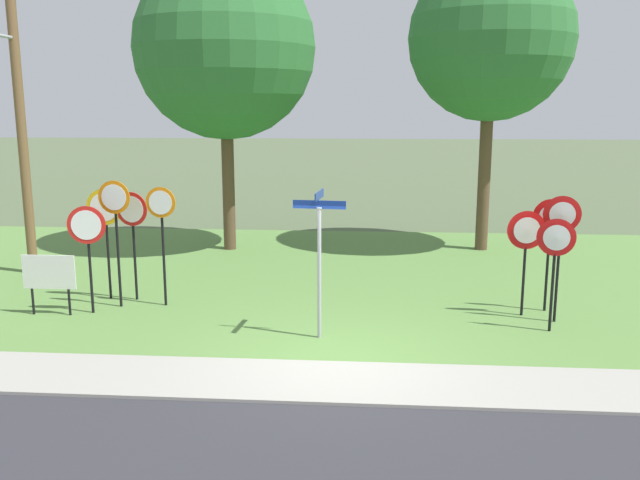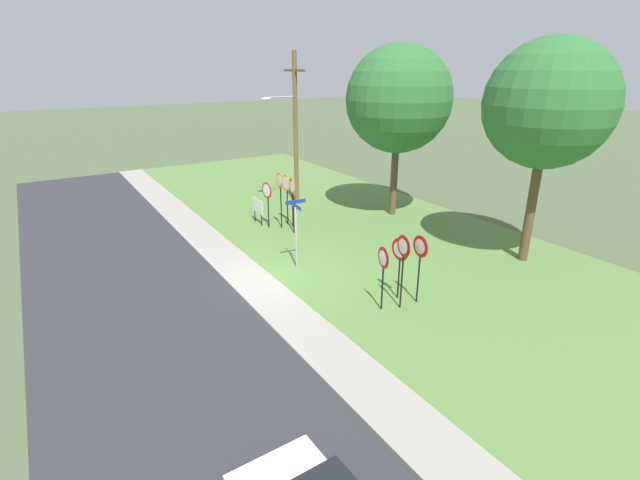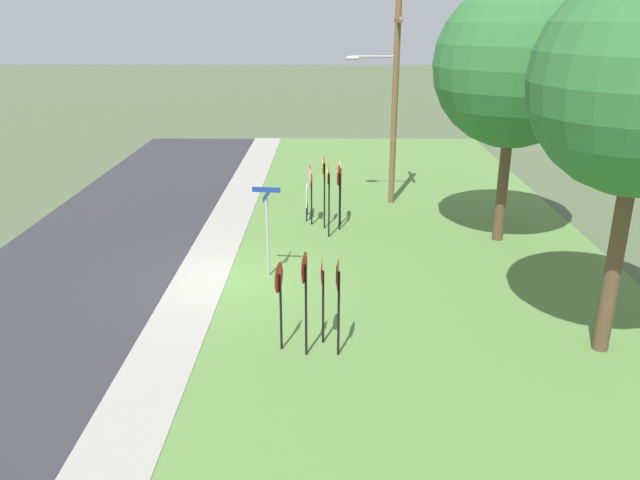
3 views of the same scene
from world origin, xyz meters
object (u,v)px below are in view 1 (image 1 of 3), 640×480
(stop_sign_near_left, at_px, (132,222))
(stop_sign_far_right, at_px, (105,219))
(notice_board, at_px, (49,275))
(oak_tree_left, at_px, (225,48))
(stop_sign_far_left, at_px, (115,216))
(oak_tree_right, at_px, (491,39))
(yield_sign_near_right, at_px, (550,228))
(yield_sign_far_right, at_px, (526,239))
(stop_sign_far_center, at_px, (162,221))
(yield_sign_near_left, at_px, (561,229))
(stop_sign_near_right, at_px, (87,236))
(utility_pole, at_px, (16,99))
(yield_sign_far_left, at_px, (555,249))
(street_name_post, at_px, (319,251))

(stop_sign_near_left, relative_size, stop_sign_far_right, 0.97)
(notice_board, relative_size, oak_tree_left, 0.15)
(stop_sign_far_left, bearing_deg, oak_tree_right, 41.80)
(stop_sign_far_left, xyz_separation_m, stop_sign_far_right, (-0.46, 0.58, -0.16))
(yield_sign_near_right, relative_size, yield_sign_far_right, 1.09)
(stop_sign_far_left, distance_m, stop_sign_far_center, 0.95)
(stop_sign_near_left, relative_size, yield_sign_near_left, 0.95)
(stop_sign_near_right, bearing_deg, stop_sign_far_right, 85.08)
(stop_sign_far_right, distance_m, notice_board, 1.73)
(utility_pole, relative_size, oak_tree_right, 0.96)
(stop_sign_near_left, distance_m, yield_sign_far_right, 8.27)
(stop_sign_far_right, bearing_deg, oak_tree_right, 30.52)
(yield_sign_far_left, distance_m, street_name_post, 4.39)
(stop_sign_far_center, bearing_deg, stop_sign_far_left, -165.95)
(oak_tree_left, bearing_deg, stop_sign_near_left, -99.70)
(street_name_post, height_order, oak_tree_left, oak_tree_left)
(stop_sign_near_right, distance_m, stop_sign_far_left, 0.72)
(utility_pole, bearing_deg, street_name_post, -28.64)
(yield_sign_far_left, bearing_deg, street_name_post, -160.02)
(yield_sign_near_left, bearing_deg, stop_sign_near_right, -170.98)
(yield_sign_far_left, xyz_separation_m, oak_tree_right, (-0.12, 7.48, 4.45))
(notice_board, xyz_separation_m, oak_tree_right, (9.80, 7.19, 5.23))
(stop_sign_far_left, distance_m, yield_sign_near_left, 8.97)
(stop_sign_far_center, xyz_separation_m, oak_tree_left, (0.17, 5.87, 3.98))
(stop_sign_near_right, height_order, yield_sign_far_left, stop_sign_near_right)
(stop_sign_far_center, xyz_separation_m, yield_sign_far_right, (7.48, -0.14, -0.23))
(utility_pole, bearing_deg, yield_sign_far_right, -12.43)
(stop_sign_far_center, height_order, stop_sign_far_right, stop_sign_far_center)
(yield_sign_near_left, xyz_separation_m, yield_sign_near_right, (-0.01, 0.73, -0.12))
(stop_sign_far_left, distance_m, utility_pole, 4.89)
(yield_sign_near_right, bearing_deg, yield_sign_far_right, -142.31)
(yield_sign_far_right, bearing_deg, stop_sign_far_center, 176.76)
(stop_sign_far_right, height_order, yield_sign_far_right, stop_sign_far_right)
(stop_sign_far_center, xyz_separation_m, street_name_post, (3.45, -1.77, -0.20))
(utility_pole, xyz_separation_m, notice_board, (2.14, -3.26, -3.54))
(yield_sign_far_left, xyz_separation_m, notice_board, (-9.92, 0.29, -0.77))
(yield_sign_near_right, bearing_deg, yield_sign_near_left, -84.60)
(yield_sign_near_left, height_order, oak_tree_left, oak_tree_left)
(stop_sign_far_left, relative_size, yield_sign_near_right, 1.15)
(yield_sign_near_left, distance_m, yield_sign_far_right, 0.73)
(stop_sign_far_center, height_order, yield_sign_far_left, stop_sign_far_center)
(oak_tree_right, bearing_deg, stop_sign_far_left, -142.73)
(stop_sign_near_right, bearing_deg, stop_sign_far_center, 18.66)
(yield_sign_far_right, bearing_deg, yield_sign_near_left, -36.06)
(stop_sign_near_right, distance_m, oak_tree_right, 12.26)
(utility_pole, bearing_deg, oak_tree_right, 18.21)
(stop_sign_near_left, height_order, oak_tree_right, oak_tree_right)
(stop_sign_far_center, bearing_deg, stop_sign_near_right, -150.44)
(yield_sign_far_left, bearing_deg, oak_tree_right, 102.21)
(stop_sign_near_left, distance_m, oak_tree_left, 6.90)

